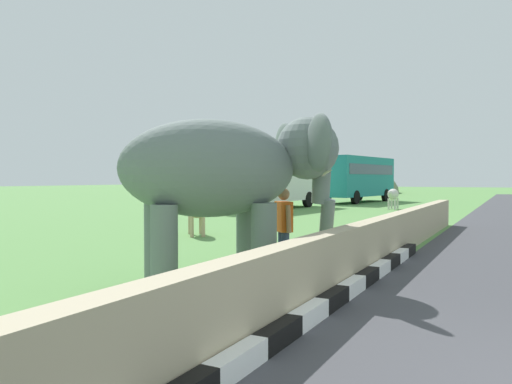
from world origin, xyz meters
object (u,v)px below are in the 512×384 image
at_px(cow_mid, 393,195).
at_px(bus_white, 269,175).
at_px(elephant, 229,172).
at_px(bus_teal, 357,176).
at_px(person_handler, 284,226).
at_px(cow_near, 196,209).

bearing_deg(cow_mid, bus_white, 116.39).
bearing_deg(elephant, bus_white, 24.60).
height_order(bus_white, cow_mid, bus_white).
bearing_deg(bus_teal, cow_mid, -149.68).
xyz_separation_m(person_handler, bus_teal, (29.00, 7.09, 1.15)).
xyz_separation_m(person_handler, cow_near, (4.58, 5.24, -0.06)).
distance_m(bus_teal, cow_near, 24.52).
distance_m(bus_white, cow_near, 14.20).
bearing_deg(bus_teal, bus_white, 168.33).
distance_m(elephant, person_handler, 1.65).
relative_size(elephant, bus_teal, 0.42).
xyz_separation_m(bus_teal, cow_mid, (-7.57, -4.42, -1.21)).
bearing_deg(person_handler, bus_white, 27.27).
bearing_deg(cow_near, bus_teal, 4.35).
height_order(elephant, person_handler, elephant).
height_order(bus_white, bus_teal, same).
distance_m(bus_teal, cow_mid, 8.85).
bearing_deg(person_handler, cow_mid, 7.10).
height_order(person_handler, bus_teal, bus_teal).
distance_m(bus_white, cow_mid, 7.54).
bearing_deg(bus_teal, elephant, -167.69).
relative_size(bus_teal, cow_near, 5.33).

